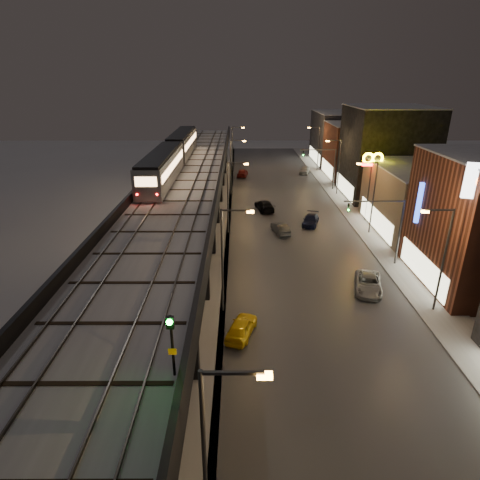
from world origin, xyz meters
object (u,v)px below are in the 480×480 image
object	(u,v)px
sign_citgo	(480,201)
car_far_white	(243,173)
car_onc_white	(311,220)
car_onc_red	(305,170)
car_near_white	(280,229)
rail_signal	(171,335)
car_mid_dark	(265,206)
car_onc_dark	(368,284)
subway_train	(174,153)
car_taxi	(241,328)

from	to	relation	value
sign_citgo	car_far_white	bearing A→B (deg)	109.12
car_onc_white	car_onc_red	size ratio (longest dim) A/B	1.05
car_far_white	car_near_white	bearing A→B (deg)	106.40
rail_signal	car_onc_white	size ratio (longest dim) A/B	0.65
car_mid_dark	sign_citgo	bearing A→B (deg)	105.75
rail_signal	car_onc_dark	bearing A→B (deg)	52.39
car_mid_dark	car_far_white	size ratio (longest dim) A/B	1.16
rail_signal	car_far_white	size ratio (longest dim) A/B	0.67
rail_signal	car_near_white	bearing A→B (deg)	76.66
car_onc_dark	car_onc_red	distance (m)	48.10
subway_train	car_taxi	bearing A→B (deg)	-73.27
subway_train	car_onc_dark	xyz separation A→B (m)	(20.98, -24.14, -7.66)
subway_train	car_far_white	xyz separation A→B (m)	(9.87, 21.43, -7.60)
rail_signal	car_taxi	distance (m)	14.79
car_taxi	car_onc_white	distance (m)	26.20
car_onc_white	car_far_white	bearing A→B (deg)	124.38
car_near_white	car_onc_white	world-z (taller)	car_near_white
car_near_white	sign_citgo	bearing A→B (deg)	111.85
subway_train	car_onc_white	xyz separation A→B (m)	(18.64, -6.49, -7.70)
car_mid_dark	car_onc_red	distance (m)	26.08
car_far_white	car_onc_red	size ratio (longest dim) A/B	1.02
car_far_white	car_onc_red	world-z (taller)	car_far_white
car_near_white	car_onc_white	distance (m)	5.31
rail_signal	car_onc_red	xyz separation A→B (m)	(16.11, 67.00, -7.98)
rail_signal	subway_train	bearing A→B (deg)	98.45
car_far_white	car_mid_dark	bearing A→B (deg)	106.16
car_mid_dark	car_onc_red	size ratio (longest dim) A/B	1.19
subway_train	car_mid_dark	size ratio (longest dim) A/B	7.05
car_onc_dark	sign_citgo	distance (m)	11.53
car_near_white	car_taxi	bearing A→B (deg)	64.03
subway_train	car_near_white	distance (m)	18.89
car_near_white	car_mid_dark	world-z (taller)	car_mid_dark
car_onc_dark	car_onc_white	xyz separation A→B (m)	(-2.34, 17.64, -0.04)
car_onc_red	sign_citgo	bearing A→B (deg)	-67.49
rail_signal	car_onc_white	bearing A→B (deg)	71.49
car_mid_dark	sign_citgo	distance (m)	32.33
subway_train	car_onc_red	distance (m)	33.74
car_near_white	car_onc_red	distance (m)	34.53
car_onc_red	car_onc_white	bearing A→B (deg)	-79.68
car_near_white	car_mid_dark	bearing A→B (deg)	-93.98
subway_train	car_near_white	xyz separation A→B (m)	(14.34, -9.60, -7.68)
rail_signal	car_near_white	xyz separation A→B (m)	(7.94, 33.46, -8.04)
car_onc_red	subway_train	bearing A→B (deg)	-115.67
car_far_white	car_onc_red	bearing A→B (deg)	-160.54
car_taxi	car_onc_red	distance (m)	56.48
subway_train	car_taxi	distance (m)	33.24
car_taxi	car_onc_dark	distance (m)	13.52
rail_signal	sign_citgo	world-z (taller)	sign_citgo
car_near_white	car_onc_red	world-z (taller)	car_onc_red
car_far_white	car_onc_white	world-z (taller)	car_far_white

